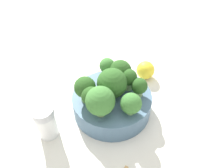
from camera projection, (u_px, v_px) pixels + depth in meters
name	position (u px, v px, depth m)	size (l,w,h in m)	color
ground_plane	(112.00, 110.00, 0.47)	(3.00, 3.00, 0.00)	silver
bowl	(112.00, 103.00, 0.46)	(0.16, 0.16, 0.04)	slate
broccoli_floret_0	(101.00, 102.00, 0.39)	(0.05, 0.05, 0.06)	#84AD66
broccoli_floret_1	(115.00, 83.00, 0.42)	(0.06, 0.06, 0.06)	#8EB770
broccoli_floret_2	(131.00, 104.00, 0.39)	(0.04, 0.04, 0.05)	#8EB770
broccoli_floret_3	(129.00, 78.00, 0.44)	(0.03, 0.03, 0.05)	#8EB770
broccoli_floret_4	(91.00, 97.00, 0.40)	(0.03, 0.03, 0.05)	#8EB770
broccoli_floret_5	(119.00, 71.00, 0.45)	(0.05, 0.05, 0.06)	#8EB770
broccoli_floret_6	(139.00, 87.00, 0.43)	(0.03, 0.03, 0.04)	#84AD66
broccoli_floret_7	(107.00, 67.00, 0.46)	(0.03, 0.03, 0.05)	#7A9E5B
broccoli_floret_8	(85.00, 88.00, 0.41)	(0.04, 0.04, 0.06)	#84AD66
pepper_shaker	(46.00, 122.00, 0.41)	(0.04, 0.04, 0.07)	silver
lemon_wedge	(145.00, 70.00, 0.54)	(0.04, 0.04, 0.04)	yellow
almond_crumb_0	(126.00, 167.00, 0.38)	(0.01, 0.00, 0.01)	tan
almond_crumb_1	(99.00, 72.00, 0.56)	(0.01, 0.01, 0.01)	#AD7F4C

